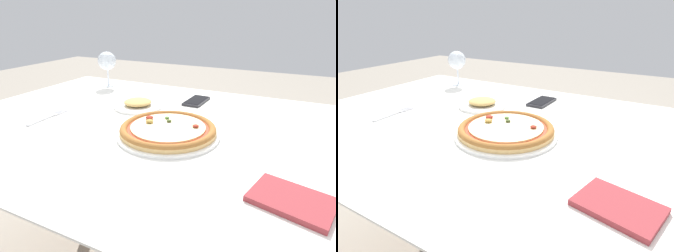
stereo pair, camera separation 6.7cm
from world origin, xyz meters
TOP-DOWN VIEW (x-y plane):
  - dining_table at (0.00, 0.00)m, footprint 1.36×1.00m
  - pizza_plate at (0.12, -0.05)m, footprint 0.31×0.31m
  - fork at (-0.33, -0.10)m, footprint 0.03×0.17m
  - wine_glass_far_left at (-0.42, 0.37)m, footprint 0.09×0.09m
  - cell_phone at (0.07, 0.30)m, footprint 0.07×0.15m
  - side_plate at (-0.11, 0.13)m, footprint 0.18×0.18m
  - napkin_folded at (0.47, -0.24)m, footprint 0.17×0.14m

SIDE VIEW (x-z plane):
  - dining_table at x=0.00m, z-range 0.28..1.01m
  - fork at x=-0.33m, z-range 0.73..0.73m
  - cell_phone at x=0.07m, z-range 0.73..0.74m
  - napkin_folded at x=0.47m, z-range 0.73..0.74m
  - side_plate at x=-0.11m, z-range 0.72..0.76m
  - pizza_plate at x=0.12m, z-range 0.72..0.76m
  - wine_glass_far_left at x=-0.42m, z-range 0.76..0.93m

